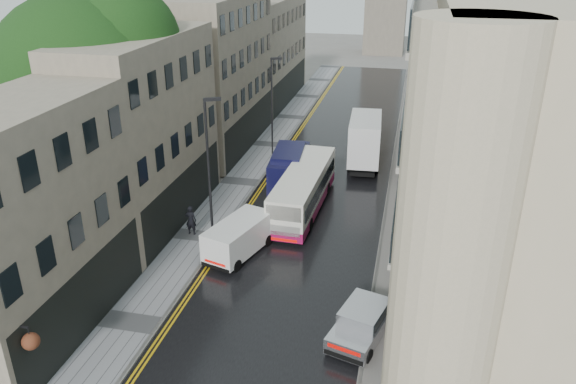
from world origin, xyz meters
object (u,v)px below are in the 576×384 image
at_px(white_lorry, 350,147).
at_px(silver_hatchback, 331,334).
at_px(tree_near, 85,111).
at_px(navy_van, 270,176).
at_px(lamp_post_far, 272,108).
at_px(tree_far, 181,75).
at_px(cream_bus, 276,207).
at_px(white_van, 209,246).
at_px(lamp_post_near, 209,172).
at_px(pedestrian, 191,220).

relative_size(white_lorry, silver_hatchback, 1.81).
bearing_deg(tree_near, navy_van, 31.77).
bearing_deg(white_lorry, lamp_post_far, 157.10).
bearing_deg(tree_near, tree_far, 88.68).
bearing_deg(navy_van, lamp_post_far, 98.28).
bearing_deg(lamp_post_far, cream_bus, -96.64).
height_order(tree_near, lamp_post_far, tree_near).
xyz_separation_m(white_lorry, lamp_post_far, (-6.45, 2.27, 1.96)).
xyz_separation_m(cream_bus, lamp_post_far, (-3.31, 12.09, 2.58)).
bearing_deg(white_van, navy_van, 100.57).
relative_size(white_lorry, lamp_post_far, 0.98).
bearing_deg(white_lorry, silver_hatchback, -88.56).
bearing_deg(white_lorry, tree_far, 169.27).
relative_size(tree_far, navy_van, 2.21).
relative_size(cream_bus, silver_hatchback, 2.38).
xyz_separation_m(tree_near, lamp_post_near, (7.57, -0.84, -2.74)).
relative_size(pedestrian, lamp_post_near, 0.22).
bearing_deg(pedestrian, white_van, 129.33).
distance_m(white_lorry, lamp_post_near, 13.86).
distance_m(tree_far, lamp_post_near, 15.76).
bearing_deg(white_lorry, cream_bus, -111.29).
bearing_deg(white_van, white_lorry, 85.74).
bearing_deg(white_lorry, navy_van, -133.54).
distance_m(white_van, pedestrian, 3.35).
bearing_deg(silver_hatchback, lamp_post_near, 151.22).
relative_size(navy_van, pedestrian, 3.16).
height_order(pedestrian, lamp_post_far, lamp_post_far).
xyz_separation_m(tree_far, silver_hatchback, (15.36, -21.82, -5.44)).
distance_m(tree_far, lamp_post_far, 7.55).
xyz_separation_m(tree_far, lamp_post_near, (7.27, -13.84, -2.03)).
height_order(tree_near, silver_hatchback, tree_near).
height_order(white_van, navy_van, navy_van).
xyz_separation_m(cream_bus, silver_hatchback, (4.89, -10.28, -0.56)).
height_order(white_lorry, navy_van, white_lorry).
xyz_separation_m(silver_hatchback, white_van, (-7.39, 5.50, 0.23)).
relative_size(tree_near, white_lorry, 1.87).
xyz_separation_m(pedestrian, lamp_post_near, (1.35, -0.16, 3.19)).
bearing_deg(cream_bus, navy_van, 111.08).
relative_size(silver_hatchback, navy_van, 0.73).
bearing_deg(tree_near, white_lorry, 39.00).
bearing_deg(lamp_post_far, lamp_post_near, -111.54).
bearing_deg(silver_hatchback, lamp_post_far, 125.94).
xyz_separation_m(tree_far, white_van, (7.97, -16.32, -5.21)).
bearing_deg(lamp_post_far, tree_far, 162.40).
height_order(silver_hatchback, lamp_post_far, lamp_post_far).
relative_size(tree_near, pedestrian, 7.79).
height_order(silver_hatchback, pedestrian, pedestrian).
xyz_separation_m(silver_hatchback, lamp_post_far, (-8.19, 22.37, 3.14)).
bearing_deg(pedestrian, white_lorry, -121.29).
xyz_separation_m(navy_van, lamp_post_near, (-1.71, -6.59, 2.75)).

